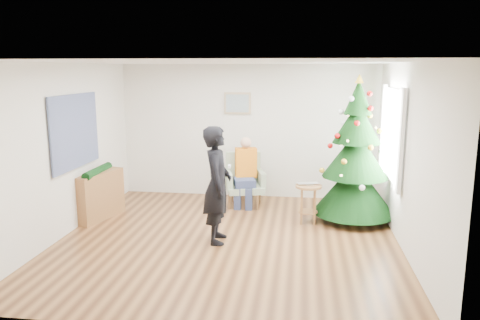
# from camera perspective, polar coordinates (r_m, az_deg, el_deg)

# --- Properties ---
(floor) EXTENTS (5.00, 5.00, 0.00)m
(floor) POSITION_cam_1_polar(r_m,az_deg,el_deg) (7.09, -1.47, -9.68)
(floor) COLOR brown
(floor) RESTS_ON ground
(ceiling) EXTENTS (5.00, 5.00, 0.00)m
(ceiling) POSITION_cam_1_polar(r_m,az_deg,el_deg) (6.63, -1.58, 11.84)
(ceiling) COLOR white
(ceiling) RESTS_ON wall_back
(wall_back) EXTENTS (5.00, 0.00, 5.00)m
(wall_back) POSITION_cam_1_polar(r_m,az_deg,el_deg) (9.18, 0.96, 3.51)
(wall_back) COLOR silver
(wall_back) RESTS_ON floor
(wall_front) EXTENTS (5.00, 0.00, 5.00)m
(wall_front) POSITION_cam_1_polar(r_m,az_deg,el_deg) (4.35, -6.79, -5.20)
(wall_front) COLOR silver
(wall_front) RESTS_ON floor
(wall_left) EXTENTS (0.00, 5.00, 5.00)m
(wall_left) POSITION_cam_1_polar(r_m,az_deg,el_deg) (7.55, -20.62, 1.13)
(wall_left) COLOR silver
(wall_left) RESTS_ON floor
(wall_right) EXTENTS (0.00, 5.00, 5.00)m
(wall_right) POSITION_cam_1_polar(r_m,az_deg,el_deg) (6.81, 19.73, 0.17)
(wall_right) COLOR silver
(wall_right) RESTS_ON floor
(window_panel) EXTENTS (0.04, 1.30, 1.40)m
(window_panel) POSITION_cam_1_polar(r_m,az_deg,el_deg) (7.74, 18.11, 3.02)
(window_panel) COLOR white
(window_panel) RESTS_ON wall_right
(curtains) EXTENTS (0.05, 1.75, 1.50)m
(curtains) POSITION_cam_1_polar(r_m,az_deg,el_deg) (7.73, 17.89, 3.03)
(curtains) COLOR white
(curtains) RESTS_ON wall_right
(christmas_tree) EXTENTS (1.34, 1.34, 2.43)m
(christmas_tree) POSITION_cam_1_polar(r_m,az_deg,el_deg) (7.91, 13.92, 0.44)
(christmas_tree) COLOR #3F2816
(christmas_tree) RESTS_ON floor
(stool) EXTENTS (0.43, 0.43, 0.64)m
(stool) POSITION_cam_1_polar(r_m,az_deg,el_deg) (7.80, 8.30, -5.29)
(stool) COLOR brown
(stool) RESTS_ON floor
(laptop) EXTENTS (0.40, 0.32, 0.03)m
(laptop) POSITION_cam_1_polar(r_m,az_deg,el_deg) (7.72, 8.36, -2.95)
(laptop) COLOR silver
(laptop) RESTS_ON stool
(armchair) EXTENTS (0.81, 0.78, 0.97)m
(armchair) POSITION_cam_1_polar(r_m,az_deg,el_deg) (8.74, 0.56, -3.21)
(armchair) COLOR #91A686
(armchair) RESTS_ON floor
(seated_person) EXTENTS (0.46, 0.61, 1.27)m
(seated_person) POSITION_cam_1_polar(r_m,az_deg,el_deg) (8.62, 0.63, -1.40)
(seated_person) COLOR navy
(seated_person) RESTS_ON armchair
(standing_man) EXTENTS (0.47, 0.66, 1.72)m
(standing_man) POSITION_cam_1_polar(r_m,az_deg,el_deg) (6.78, -2.78, -3.04)
(standing_man) COLOR black
(standing_man) RESTS_ON floor
(game_controller) EXTENTS (0.05, 0.13, 0.04)m
(game_controller) POSITION_cam_1_polar(r_m,az_deg,el_deg) (6.66, -1.30, -0.78)
(game_controller) COLOR white
(game_controller) RESTS_ON standing_man
(console) EXTENTS (0.55, 1.04, 0.80)m
(console) POSITION_cam_1_polar(r_m,az_deg,el_deg) (8.29, -16.81, -4.16)
(console) COLOR brown
(console) RESTS_ON floor
(garland) EXTENTS (0.14, 0.90, 0.14)m
(garland) POSITION_cam_1_polar(r_m,az_deg,el_deg) (8.19, -16.98, -1.32)
(garland) COLOR black
(garland) RESTS_ON console
(tapestry) EXTENTS (0.03, 1.50, 1.15)m
(tapestry) POSITION_cam_1_polar(r_m,az_deg,el_deg) (7.76, -19.44, 3.33)
(tapestry) COLOR black
(tapestry) RESTS_ON wall_left
(framed_picture) EXTENTS (0.52, 0.05, 0.42)m
(framed_picture) POSITION_cam_1_polar(r_m,az_deg,el_deg) (9.12, -0.31, 6.93)
(framed_picture) COLOR tan
(framed_picture) RESTS_ON wall_back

